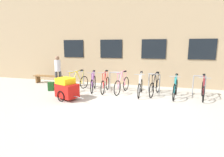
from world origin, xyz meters
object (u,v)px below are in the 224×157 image
bicycle_white (140,87)px  wooden_bench (48,78)px  bike_trailer (67,88)px  bicycle_black (155,86)px  bicycle_yellow (77,83)px  bicycle_maroon (203,90)px  bicycle_teal (175,88)px  person_by_bench (58,69)px  backpack (51,86)px  bicycle_red (105,84)px  bicycle_purple (93,83)px  bicycle_pink (122,85)px

bicycle_white → wooden_bench: 5.78m
bike_trailer → bicycle_black: bearing=26.6°
bicycle_yellow → bicycle_maroon: bicycle_yellow is taller
bicycle_teal → person_by_bench: (-6.03, 0.37, 0.59)m
bicycle_maroon → backpack: (-7.08, -0.56, -0.16)m
bicycle_black → bicycle_yellow: bearing=-176.7°
bicycle_yellow → bicycle_white: (3.18, 0.00, 0.00)m
bicycle_black → person_by_bench: 5.20m
bicycle_red → bicycle_teal: 3.26m
bicycle_yellow → bicycle_purple: bearing=12.7°
bicycle_yellow → backpack: 1.33m
bicycle_black → wooden_bench: (-6.33, 0.86, -0.03)m
bicycle_yellow → bicycle_black: 3.84m
wooden_bench → person_by_bench: size_ratio=1.06×
bicycle_black → wooden_bench: 6.39m
bicycle_yellow → wooden_bench: bicycle_yellow is taller
person_by_bench → bicycle_yellow: bearing=-15.9°
bicycle_purple → wooden_bench: (-3.29, 0.91, -0.03)m
bicycle_maroon → bicycle_pink: size_ratio=0.97×
bicycle_pink → backpack: bicycle_pink is taller
bicycle_pink → bicycle_teal: bearing=-3.4°
bike_trailer → backpack: (-1.54, 1.11, -0.26)m
bike_trailer → wooden_bench: bearing=136.5°
bicycle_red → bicycle_black: bicycle_black is taller
bicycle_teal → bike_trailer: bearing=-160.5°
bicycle_red → bike_trailer: (-1.16, -1.67, 0.10)m
bicycle_red → bicycle_pink: 0.84m
bicycle_maroon → backpack: size_ratio=3.81×
bicycle_white → wooden_bench: bearing=169.2°
bicycle_yellow → person_by_bench: 1.50m
bicycle_white → person_by_bench: person_by_bench is taller
bicycle_maroon → bicycle_purple: bearing=179.3°
bicycle_yellow → backpack: size_ratio=3.86×
bicycle_white → bicycle_pink: (-0.89, 0.15, 0.01)m
wooden_bench → person_by_bench: person_by_bench is taller
bicycle_maroon → bike_trailer: (-5.55, -1.67, 0.10)m
bicycle_teal → backpack: size_ratio=3.93×
bicycle_maroon → backpack: bicycle_maroon is taller
bicycle_black → wooden_bench: bicycle_black is taller
bicycle_teal → wooden_bench: (-7.20, 1.08, -0.05)m
bicycle_teal → bicycle_pink: 2.42m
bicycle_yellow → bicycle_teal: (4.71, 0.01, 0.02)m
bicycle_red → wooden_bench: (-3.94, 0.97, -0.03)m
bicycle_pink → bicycle_purple: bearing=179.1°
bicycle_white → bike_trailer: size_ratio=1.21×
bicycle_red → bicycle_teal: size_ratio=0.96×
bicycle_red → bicycle_teal: bicycle_red is taller
bike_trailer → bicycle_teal: bearing=19.5°
bicycle_maroon → bicycle_purple: (-5.04, 0.06, -0.00)m
bicycle_teal → person_by_bench: 6.07m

